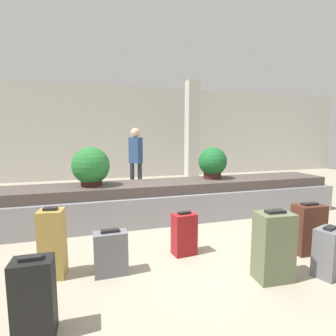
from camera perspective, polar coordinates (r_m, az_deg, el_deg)
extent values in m
plane|color=#9E937F|center=(3.73, 6.35, -16.93)|extent=(18.00, 18.00, 0.00)
cube|color=beige|center=(9.45, -8.55, 7.60)|extent=(18.00, 0.06, 3.20)
cube|color=gray|center=(4.86, 0.00, -7.93)|extent=(6.65, 0.98, 0.50)
cube|color=#4C423D|center=(4.79, 0.00, -4.01)|extent=(6.38, 0.82, 0.17)
cube|color=beige|center=(8.44, 5.25, 7.71)|extent=(0.37, 0.37, 3.20)
cube|color=#472319|center=(3.90, 28.19, -11.62)|extent=(0.38, 0.25, 0.64)
cube|color=black|center=(3.81, 28.49, -6.87)|extent=(0.21, 0.09, 0.03)
cube|color=slate|center=(3.43, 31.50, -15.44)|extent=(0.34, 0.30, 0.52)
cube|color=black|center=(3.34, 31.81, -11.02)|extent=(0.17, 0.12, 0.03)
cube|color=slate|center=(3.07, -12.36, -17.68)|extent=(0.36, 0.19, 0.48)
cube|color=black|center=(2.97, -12.49, -13.23)|extent=(0.20, 0.07, 0.03)
cube|color=#5B6647|center=(3.06, 21.99, -15.59)|extent=(0.38, 0.28, 0.72)
cube|color=black|center=(2.94, 22.33, -8.76)|extent=(0.21, 0.10, 0.03)
cube|color=#A3843D|center=(3.15, -23.84, -14.85)|extent=(0.28, 0.26, 0.74)
cube|color=black|center=(3.03, -24.21, -8.08)|extent=(0.15, 0.10, 0.03)
cube|color=maroon|center=(3.45, 3.53, -14.14)|extent=(0.31, 0.23, 0.53)
cube|color=black|center=(3.36, 3.56, -9.68)|extent=(0.17, 0.09, 0.03)
cube|color=black|center=(2.40, -27.15, -24.02)|extent=(0.30, 0.21, 0.62)
cube|color=black|center=(2.25, -27.64, -16.93)|extent=(0.16, 0.07, 0.03)
cylinder|color=#381914|center=(4.56, -16.34, -2.68)|extent=(0.34, 0.34, 0.17)
sphere|color=#236B2D|center=(4.52, -16.46, 0.50)|extent=(0.62, 0.62, 0.62)
cylinder|color=#381914|center=(5.18, 9.63, -1.25)|extent=(0.34, 0.34, 0.18)
sphere|color=#195B28|center=(5.15, 9.68, 1.42)|extent=(0.55, 0.55, 0.55)
cylinder|color=#282833|center=(6.76, -7.80, -2.35)|extent=(0.11, 0.11, 0.81)
cylinder|color=#282833|center=(6.79, -6.14, -2.28)|extent=(0.11, 0.11, 0.81)
cube|color=navy|center=(6.69, -7.06, 3.85)|extent=(0.34, 0.36, 0.64)
sphere|color=beige|center=(6.68, -7.12, 7.63)|extent=(0.24, 0.24, 0.24)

